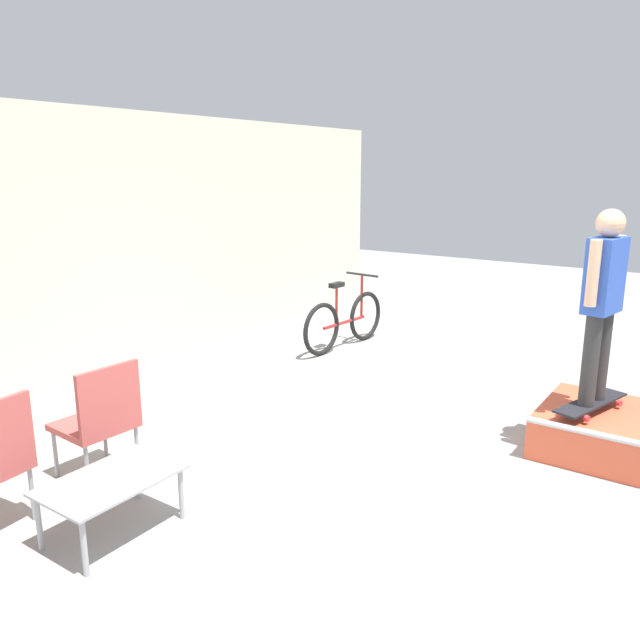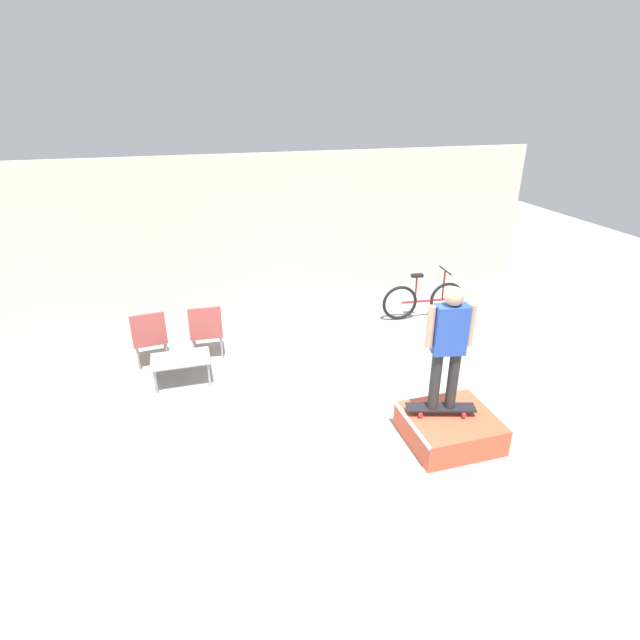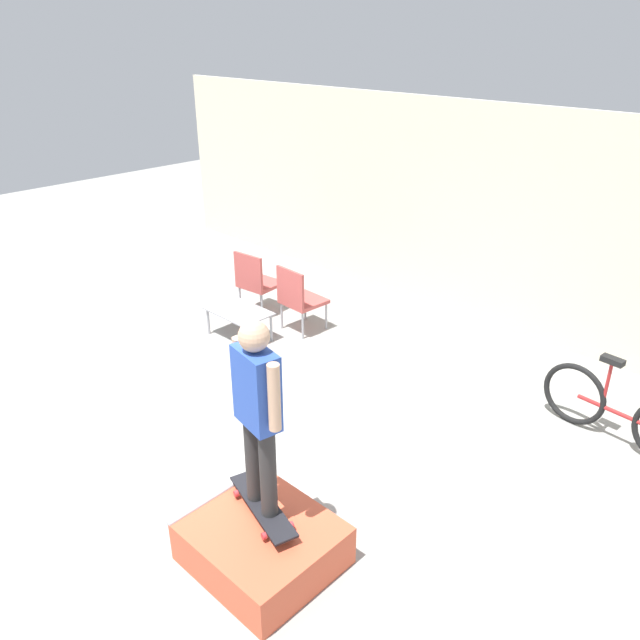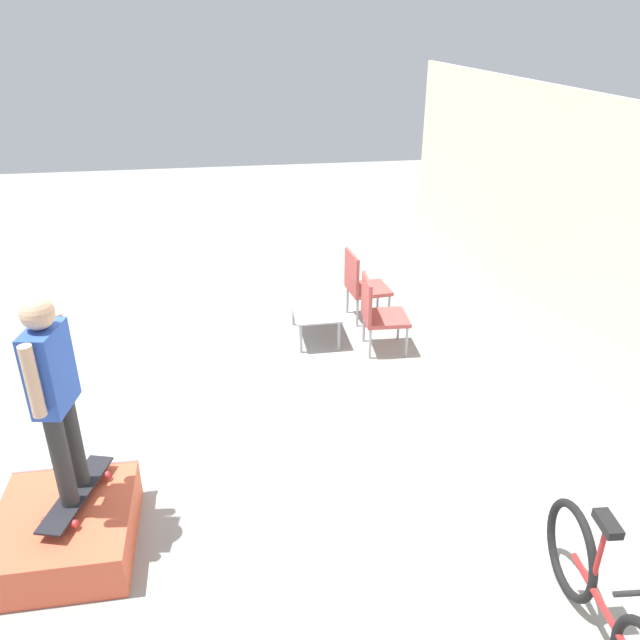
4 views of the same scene
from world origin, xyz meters
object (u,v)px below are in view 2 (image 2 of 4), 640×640
bicycle (424,300)px  coffee_table (181,361)px  skate_ramp_box (449,428)px  person_skater (449,340)px  skateboard_on_ramp (441,408)px  patio_chair_left (149,335)px  patio_chair_right (206,328)px

bicycle → coffee_table: bearing=-161.2°
skate_ramp_box → person_skater: size_ratio=0.69×
skate_ramp_box → skateboard_on_ramp: 0.29m
bicycle → skate_ramp_box: bearing=-106.8°
patio_chair_left → patio_chair_right: bearing=174.4°
patio_chair_right → bicycle: bearing=-171.0°
patio_chair_left → skateboard_on_ramp: bearing=134.1°
person_skater → skateboard_on_ramp: bearing=100.6°
patio_chair_left → bicycle: 5.06m
patio_chair_right → bicycle: 4.18m
coffee_table → patio_chair_left: (-0.44, 0.69, 0.16)m
skateboard_on_ramp → patio_chair_right: 3.99m
bicycle → person_skater: bearing=-108.7°
patio_chair_right → skateboard_on_ramp: bearing=134.6°
coffee_table → bicycle: size_ratio=0.52×
skate_ramp_box → person_skater: bearing=133.9°
skateboard_on_ramp → person_skater: person_skater is taller
skateboard_on_ramp → patio_chair_left: (-3.53, 2.99, 0.08)m
coffee_table → patio_chair_right: patio_chair_right is taller
patio_chair_left → coffee_table: bearing=116.8°
patio_chair_left → patio_chair_right: (0.88, -0.00, 0.00)m
person_skater → bicycle: 3.87m
skateboard_on_ramp → patio_chair_right: (-2.64, 2.99, 0.08)m
skate_ramp_box → skateboard_on_ramp: skateboard_on_ramp is taller
coffee_table → patio_chair_left: bearing=122.4°
patio_chair_left → patio_chair_right: size_ratio=1.00×
skateboard_on_ramp → patio_chair_right: bearing=148.1°
skate_ramp_box → patio_chair_right: 4.14m
skate_ramp_box → patio_chair_right: patio_chair_right is taller
patio_chair_left → person_skater: bearing=134.1°
skate_ramp_box → bicycle: bearing=68.0°
coffee_table → bicycle: bicycle is taller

